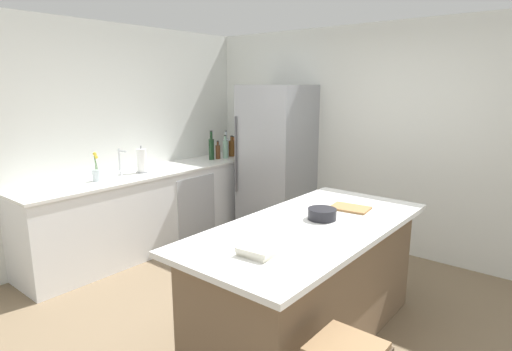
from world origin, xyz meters
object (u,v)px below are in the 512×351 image
object	(u,v)px
soda_bottle	(226,147)
mixing_bowl	(322,214)
cookbook_stack	(257,251)
wine_bottle	(211,148)
kitchen_island	(309,281)
cutting_board	(350,208)
flower_vase	(97,173)
paper_towel_roll	(142,161)
sink_faucet	(120,162)
syrup_bottle	(218,151)
vinegar_bottle	(234,148)
whiskey_bottle	(232,148)
gin_bottle	(225,149)
refrigerator	(277,161)

from	to	relation	value
soda_bottle	mixing_bowl	size ratio (longest dim) A/B	1.67
cookbook_stack	wine_bottle	bearing A→B (deg)	140.03
kitchen_island	cutting_board	size ratio (longest dim) A/B	6.42
kitchen_island	mixing_bowl	bearing A→B (deg)	88.99
flower_vase	paper_towel_roll	xyz separation A→B (m)	(-0.00, 0.57, 0.04)
sink_faucet	cutting_board	bearing A→B (deg)	10.93
syrup_bottle	cookbook_stack	world-z (taller)	syrup_bottle
sink_faucet	flower_vase	size ratio (longest dim) A/B	0.97
soda_bottle	cutting_board	size ratio (longest dim) A/B	1.10
paper_towel_roll	flower_vase	bearing A→B (deg)	-89.78
vinegar_bottle	wine_bottle	world-z (taller)	wine_bottle
mixing_bowl	sink_faucet	bearing A→B (deg)	-177.41
kitchen_island	vinegar_bottle	size ratio (longest dim) A/B	7.94
whiskey_bottle	gin_bottle	xyz separation A→B (m)	(0.04, -0.17, 0.01)
sink_faucet	cutting_board	size ratio (longest dim) A/B	0.90
refrigerator	wine_bottle	world-z (taller)	refrigerator
vinegar_bottle	mixing_bowl	bearing A→B (deg)	-34.84
vinegar_bottle	mixing_bowl	world-z (taller)	vinegar_bottle
flower_vase	cookbook_stack	world-z (taller)	flower_vase
vinegar_bottle	wine_bottle	distance (m)	0.48
kitchen_island	wine_bottle	distance (m)	2.88
soda_bottle	cutting_board	xyz separation A→B (m)	(2.49, -1.16, -0.15)
soda_bottle	wine_bottle	bearing A→B (deg)	-88.29
kitchen_island	cookbook_stack	distance (m)	0.84
flower_vase	cutting_board	size ratio (longest dim) A/B	0.93
soda_bottle	refrigerator	bearing A→B (deg)	1.58
mixing_bowl	refrigerator	bearing A→B (deg)	135.43
paper_towel_roll	kitchen_island	bearing A→B (deg)	-6.88
refrigerator	flower_vase	world-z (taller)	refrigerator
vinegar_bottle	cookbook_stack	size ratio (longest dim) A/B	1.16
cookbook_stack	gin_bottle	bearing A→B (deg)	136.63
paper_towel_roll	cutting_board	world-z (taller)	paper_towel_roll
paper_towel_roll	whiskey_bottle	world-z (taller)	paper_towel_roll
vinegar_bottle	cutting_board	size ratio (longest dim) A/B	0.81
vinegar_bottle	whiskey_bottle	world-z (taller)	whiskey_bottle
paper_towel_roll	whiskey_bottle	distance (m)	1.48
paper_towel_roll	cookbook_stack	size ratio (longest dim) A/B	1.35
refrigerator	cutting_board	size ratio (longest dim) A/B	5.77
sink_faucet	mixing_bowl	distance (m)	2.51
cookbook_stack	kitchen_island	bearing A→B (deg)	94.41
refrigerator	vinegar_bottle	size ratio (longest dim) A/B	7.14
soda_bottle	mixing_bowl	xyz separation A→B (m)	(2.45, -1.54, -0.12)
syrup_bottle	cookbook_stack	distance (m)	3.30
kitchen_island	gin_bottle	world-z (taller)	gin_bottle
flower_vase	soda_bottle	size ratio (longest dim) A/B	0.84
paper_towel_roll	mixing_bowl	bearing A→B (deg)	-3.23
kitchen_island	flower_vase	size ratio (longest dim) A/B	6.93
kitchen_island	wine_bottle	world-z (taller)	wine_bottle
vinegar_bottle	cookbook_stack	distance (m)	3.59
kitchen_island	syrup_bottle	size ratio (longest dim) A/B	8.63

